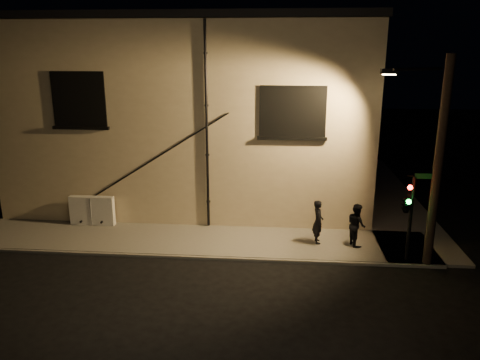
# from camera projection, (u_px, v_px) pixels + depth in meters

# --- Properties ---
(ground) EXTENTS (90.00, 90.00, 0.00)m
(ground) POSITION_uv_depth(u_px,v_px,m) (246.00, 260.00, 16.90)
(ground) COLOR black
(sidewalk) EXTENTS (21.00, 16.00, 0.12)m
(sidewalk) POSITION_uv_depth(u_px,v_px,m) (280.00, 217.00, 20.99)
(sidewalk) COLOR slate
(sidewalk) RESTS_ON ground
(building) EXTENTS (16.20, 12.23, 8.80)m
(building) POSITION_uv_depth(u_px,v_px,m) (202.00, 107.00, 24.57)
(building) COLOR beige
(building) RESTS_ON ground
(utility_cabinet) EXTENTS (1.89, 0.32, 1.24)m
(utility_cabinet) POSITION_uv_depth(u_px,v_px,m) (92.00, 210.00, 19.84)
(utility_cabinet) COLOR white
(utility_cabinet) RESTS_ON sidewalk
(pedestrian_a) EXTENTS (0.48, 0.66, 1.71)m
(pedestrian_a) POSITION_uv_depth(u_px,v_px,m) (318.00, 222.00, 17.91)
(pedestrian_a) COLOR black
(pedestrian_a) RESTS_ON sidewalk
(pedestrian_b) EXTENTS (0.82, 0.94, 1.64)m
(pedestrian_b) POSITION_uv_depth(u_px,v_px,m) (356.00, 225.00, 17.71)
(pedestrian_b) COLOR black
(pedestrian_b) RESTS_ON sidewalk
(traffic_signal) EXTENTS (1.16, 1.85, 3.18)m
(traffic_signal) POSITION_uv_depth(u_px,v_px,m) (407.00, 204.00, 16.01)
(traffic_signal) COLOR black
(traffic_signal) RESTS_ON sidewalk
(streetlamp_pole) EXTENTS (2.03, 1.39, 7.23)m
(streetlamp_pole) POSITION_uv_depth(u_px,v_px,m) (435.00, 159.00, 15.50)
(streetlamp_pole) COLOR black
(streetlamp_pole) RESTS_ON ground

